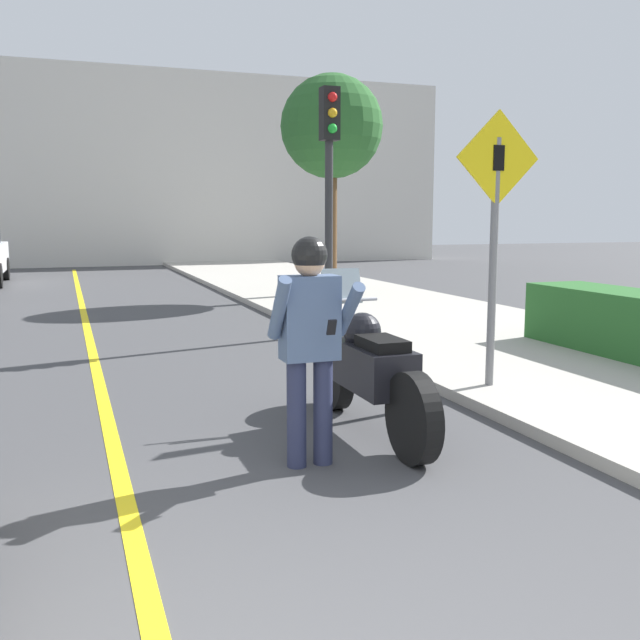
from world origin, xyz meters
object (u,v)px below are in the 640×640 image
Objects in this scene: crossing_sign at (495,223)px; traffic_light at (329,162)px; person_biker at (310,329)px; street_tree at (332,128)px; motorcycle at (369,371)px.

traffic_light is at bearing 92.99° from crossing_sign.
person_biker is 0.35× the size of street_tree.
motorcycle is 0.85× the size of crossing_sign.
street_tree is (1.83, 4.75, 1.11)m from traffic_light.
street_tree is at bearing 79.59° from crossing_sign.
crossing_sign is at bearing 29.21° from person_biker.
traffic_light is 0.75× the size of street_tree.
street_tree is (3.25, 9.51, 3.17)m from motorcycle.
motorcycle is at bearing 39.91° from person_biker.
crossing_sign reaches higher than person_biker.
traffic_light reaches higher than crossing_sign.
street_tree reaches higher than motorcycle.
street_tree reaches higher than crossing_sign.
motorcycle is 0.48× the size of street_tree.
street_tree is at bearing 68.56° from person_biker.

